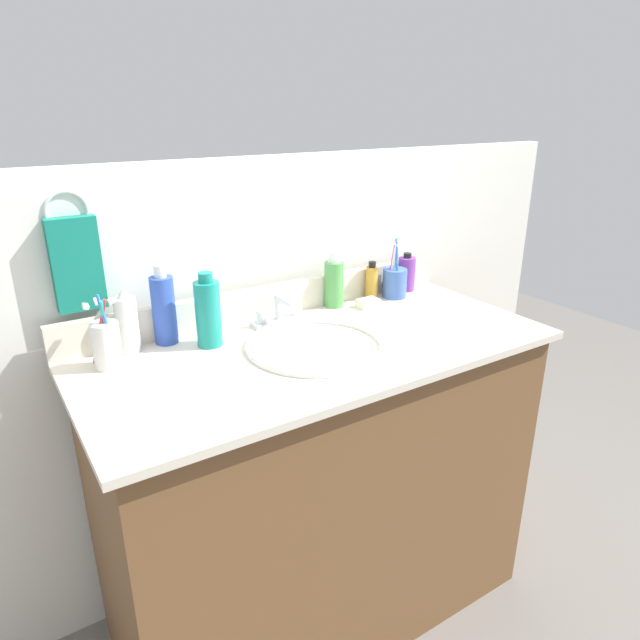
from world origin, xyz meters
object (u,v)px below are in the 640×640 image
Objects in this scene: cup_white_ceramic at (106,344)px; cup_blue_plastic at (395,281)px; bottle_lotion_white at (127,323)px; bottle_shampoo_blue at (164,309)px; bottle_mouthwash_teal at (208,313)px; faucet at (280,314)px; soap_bar at (368,303)px; bottle_oil_amber at (372,282)px; bottle_cream_purple at (406,273)px; bottle_toner_green at (334,282)px; hand_towel at (76,264)px.

cup_blue_plastic reaches higher than cup_white_ceramic.
bottle_shampoo_blue reaches higher than bottle_lotion_white.
bottle_lotion_white is at bearing 158.74° from bottle_mouthwash_teal.
faucet is 0.91× the size of cup_white_ceramic.
cup_blue_plastic is at bearing 3.90° from bottle_mouthwash_teal.
cup_blue_plastic is 2.94× the size of soap_bar.
faucet is 0.47m from cup_white_ceramic.
cup_blue_plastic reaches higher than bottle_oil_amber.
faucet is 1.30× the size of bottle_cream_purple.
bottle_toner_green is at bearing -179.76° from bottle_cream_purple.
bottle_lotion_white is 0.74m from bottle_oil_amber.
bottle_lotion_white is 0.87× the size of cup_blue_plastic.
cup_white_ceramic is at bearing -175.60° from bottle_oil_amber.
bottle_lotion_white is 0.96× the size of bottle_toner_green.
bottle_oil_amber is at bearing 4.40° from cup_white_ceramic.
cup_white_ceramic is at bearing 178.37° from bottle_mouthwash_teal.
bottle_lotion_white is at bearing -177.04° from bottle_shampoo_blue.
soap_bar is (0.51, 0.01, -0.07)m from bottle_mouthwash_teal.
soap_bar is at bearing -37.93° from bottle_toner_green.
faucet is at bearing -7.68° from bottle_shampoo_blue.
bottle_toner_green is at bearing -4.19° from hand_towel.
bottle_oil_amber is 0.70× the size of bottle_toner_green.
hand_towel reaches higher than soap_bar.
soap_bar is (0.69, -0.06, -0.06)m from bottle_lotion_white.
bottle_shampoo_blue is (0.09, 0.00, 0.02)m from bottle_lotion_white.
hand_towel is 1.35× the size of bottle_lotion_white.
cup_white_ceramic reaches higher than bottle_toner_green.
faucet is 0.41m from cup_blue_plastic.
bottle_mouthwash_teal is at bearing -25.51° from hand_towel.
hand_towel reaches higher than bottle_cream_purple.
faucet is (0.48, -0.09, -0.19)m from hand_towel.
bottle_toner_green is at bearing 5.80° from cup_white_ceramic.
bottle_shampoo_blue is at bearing 177.46° from cup_blue_plastic.
hand_towel is 0.71m from bottle_toner_green.
bottle_oil_amber is 0.96× the size of bottle_cream_purple.
bottle_cream_purple is at bearing 2.83° from bottle_oil_amber.
bottle_mouthwash_teal is 0.51m from soap_bar.
bottle_lotion_white is 0.10m from bottle_shampoo_blue.
bottle_lotion_white is 0.61m from bottle_toner_green.
bottle_cream_purple is 0.28m from bottle_toner_green.
bottle_cream_purple is at bearing -2.90° from hand_towel.
bottle_mouthwash_teal is at bearing -173.00° from bottle_oil_amber.
bottle_mouthwash_teal is 0.11m from bottle_shampoo_blue.
faucet is at bearing -10.77° from hand_towel.
bottle_cream_purple reaches higher than bottle_oil_amber.
hand_towel is 0.99m from bottle_cream_purple.
bottle_oil_amber is at bearing -3.91° from hand_towel.
cup_white_ceramic is 0.88m from cup_blue_plastic.
cup_blue_plastic reaches higher than faucet.
bottle_lotion_white is at bearing -33.77° from hand_towel.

